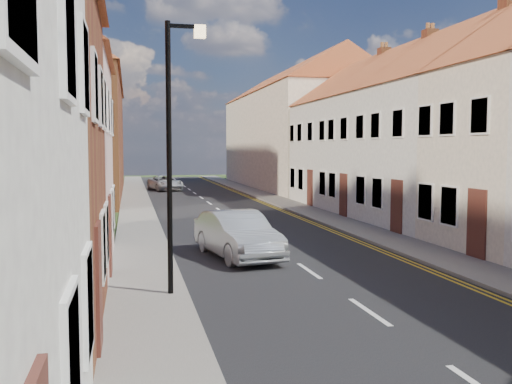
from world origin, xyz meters
TOP-DOWN VIEW (x-y plane):
  - road at (0.00, 30.00)m, footprint 7.00×90.00m
  - pavement_left at (-4.40, 30.00)m, footprint 1.80×90.00m
  - pavement_right at (4.40, 30.00)m, footprint 1.80×90.00m
  - cottage_r_pink at (9.30, 28.90)m, footprint 8.30×6.00m
  - cottage_r_white_far at (9.30, 34.30)m, footprint 8.30×5.20m
  - cottage_r_cream_far at (9.30, 39.70)m, footprint 8.30×6.00m
  - block_right_far at (9.30, 55.00)m, footprint 8.30×24.20m
  - block_left_far at (-9.30, 50.00)m, footprint 8.30×24.20m
  - lamppost at (-3.81, 20.00)m, footprint 0.88×0.15m
  - car_mid at (-1.56, 24.37)m, footprint 2.27×4.55m
  - car_distant at (-1.98, 53.38)m, footprint 2.92×4.76m

SIDE VIEW (x-z plane):
  - road at x=0.00m, z-range 0.00..0.02m
  - pavement_left at x=-4.40m, z-range 0.00..0.12m
  - pavement_right at x=4.40m, z-range 0.00..0.12m
  - car_distant at x=-1.98m, z-range 0.00..1.23m
  - car_mid at x=-1.56m, z-range 0.00..1.43m
  - lamppost at x=-3.81m, z-range 0.54..6.54m
  - cottage_r_pink at x=9.30m, z-range -0.03..8.97m
  - cottage_r_cream_far at x=9.30m, z-range -0.03..8.97m
  - cottage_r_white_far at x=9.30m, z-range -0.02..8.98m
  - block_right_far at x=9.30m, z-range 0.04..10.54m
  - block_left_far at x=-9.30m, z-range 0.04..10.54m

